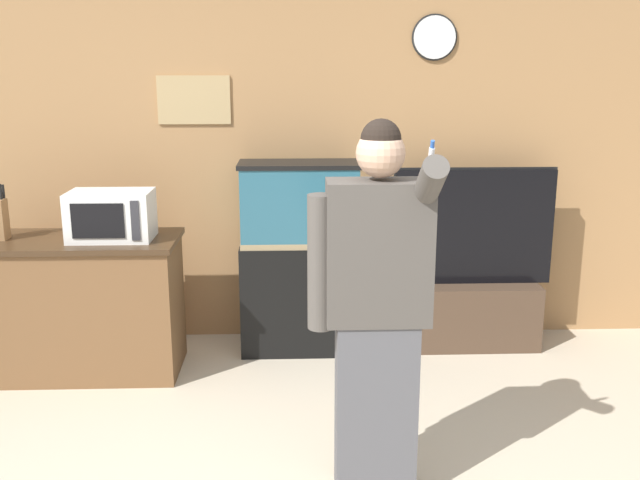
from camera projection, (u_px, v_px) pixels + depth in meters
The scene contains 6 objects.
wall_back_paneled at pixel (281, 160), 5.08m from camera, with size 10.00×0.08×2.60m.
counter_island at pixel (73, 306), 4.60m from camera, with size 1.39×0.61×0.90m.
microwave at pixel (111, 215), 4.45m from camera, with size 0.51×0.33×0.31m.
aquarium_on_stand at pixel (300, 258), 4.92m from camera, with size 0.82×0.38×1.33m.
tv_on_stand at pixel (470, 294), 5.07m from camera, with size 1.13×0.40×1.28m.
person_standing at pixel (375, 308), 3.17m from camera, with size 0.55×0.42×1.75m.
Camera 1 is at (0.09, -2.40, 1.97)m, focal length 40.00 mm.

